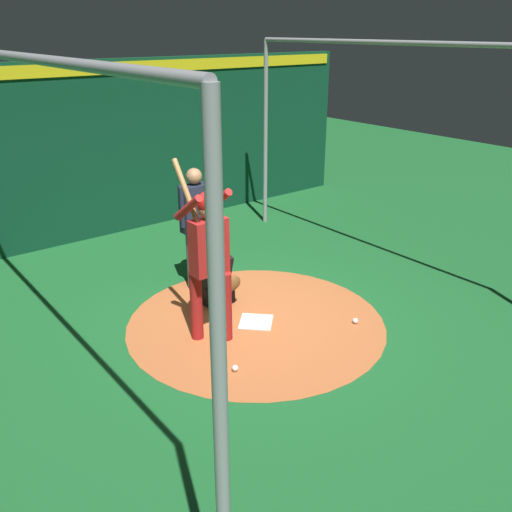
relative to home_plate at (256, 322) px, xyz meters
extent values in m
plane|color=#195B28|center=(0.00, 0.00, -0.01)|extent=(27.04, 27.04, 0.00)
cylinder|color=#B76033|center=(0.00, 0.00, -0.01)|extent=(3.37, 3.37, 0.01)
cube|color=white|center=(0.00, 0.00, 0.00)|extent=(0.59, 0.59, 0.01)
cylinder|color=maroon|center=(0.09, -0.54, 0.44)|extent=(0.15, 0.15, 0.90)
cylinder|color=maroon|center=(-0.15, -0.81, 0.44)|extent=(0.15, 0.15, 0.90)
cube|color=#B21E1E|center=(-0.03, -0.67, 1.22)|extent=(0.22, 0.44, 0.67)
cylinder|color=#B21E1E|center=(-0.13, -0.47, 1.70)|extent=(0.54, 0.09, 0.42)
cylinder|color=#B21E1E|center=(-0.13, -0.87, 1.70)|extent=(0.54, 0.09, 0.42)
sphere|color=#9E704C|center=(-0.03, -0.67, 1.69)|extent=(0.23, 0.23, 0.23)
sphere|color=#A51414|center=(-0.03, -0.67, 1.75)|extent=(0.26, 0.26, 0.26)
cylinder|color=olive|center=(-0.25, -0.80, 1.83)|extent=(0.54, 0.06, 0.73)
cube|color=black|center=(-0.83, -0.08, 0.13)|extent=(0.40, 0.40, 0.28)
cube|color=black|center=(-0.79, -0.08, 0.48)|extent=(0.30, 0.40, 0.46)
sphere|color=brown|center=(-0.77, -0.08, 0.80)|extent=(0.21, 0.21, 0.21)
cube|color=gray|center=(-0.68, -0.08, 0.80)|extent=(0.03, 0.19, 0.19)
ellipsoid|color=brown|center=(-0.51, -0.02, 0.37)|extent=(0.12, 0.28, 0.22)
cylinder|color=#4C4C51|center=(-1.42, 0.12, 0.42)|extent=(0.15, 0.15, 0.87)
cylinder|color=#4C4C51|center=(-1.42, -0.08, 0.42)|extent=(0.15, 0.15, 0.87)
cube|color=#1E2338|center=(-1.42, 0.02, 1.20)|extent=(0.22, 0.42, 0.69)
cylinder|color=#1E2338|center=(-1.42, 0.22, 1.26)|extent=(0.09, 0.09, 0.58)
cylinder|color=#1E2338|center=(-1.42, -0.18, 1.26)|extent=(0.09, 0.09, 0.58)
sphere|color=#9E704C|center=(-1.42, 0.02, 1.67)|extent=(0.22, 0.22, 0.22)
cube|color=#0C3D26|center=(-4.43, 0.00, 1.54)|extent=(0.20, 11.04, 3.10)
cube|color=yellow|center=(-4.32, 0.00, 2.94)|extent=(0.03, 10.82, 0.20)
cylinder|color=gray|center=(3.12, -2.68, 1.69)|extent=(0.08, 0.08, 3.39)
cylinder|color=gray|center=(-3.12, 2.68, 1.69)|extent=(0.08, 0.08, 3.39)
cylinder|color=gray|center=(0.00, 2.68, 3.38)|extent=(6.23, 0.07, 0.07)
sphere|color=white|center=(0.73, -0.87, 0.03)|extent=(0.07, 0.07, 0.07)
sphere|color=white|center=(0.83, 1.01, 0.03)|extent=(0.07, 0.07, 0.07)
camera|label=1|loc=(5.00, -3.93, 3.58)|focal=38.69mm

